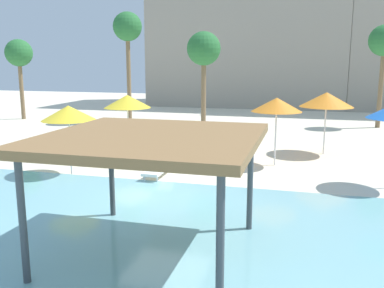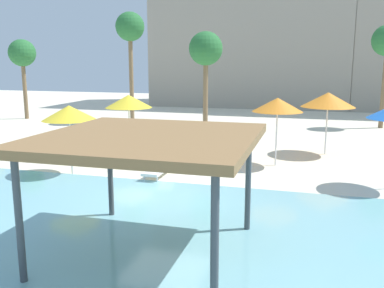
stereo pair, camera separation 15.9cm
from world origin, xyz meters
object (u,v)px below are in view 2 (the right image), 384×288
(lounge_chair_3, at_px, (160,167))
(beach_umbrella_yellow_6, at_px, (69,113))
(beach_umbrella_yellow_5, at_px, (129,101))
(palm_tree_3, at_px, (22,55))
(beach_umbrella_orange_7, at_px, (278,105))
(lounge_chair_0, at_px, (68,137))
(palm_tree_1, at_px, (206,51))
(palm_tree_2, at_px, (130,30))
(beach_umbrella_orange_3, at_px, (328,100))
(shade_pavilion, at_px, (148,142))

(lounge_chair_3, bearing_deg, beach_umbrella_yellow_6, -76.57)
(beach_umbrella_yellow_5, relative_size, palm_tree_3, 0.47)
(beach_umbrella_orange_7, bearing_deg, lounge_chair_0, 169.63)
(palm_tree_1, relative_size, palm_tree_2, 0.79)
(beach_umbrella_orange_3, height_order, beach_umbrella_yellow_6, beach_umbrella_orange_3)
(beach_umbrella_orange_3, bearing_deg, shade_pavilion, -108.76)
(beach_umbrella_orange_3, bearing_deg, palm_tree_1, 147.73)
(palm_tree_1, bearing_deg, beach_umbrella_yellow_6, -103.72)
(shade_pavilion, xyz_separation_m, beach_umbrella_yellow_6, (-5.17, 5.36, -0.19))
(beach_umbrella_yellow_6, distance_m, beach_umbrella_orange_7, 7.87)
(beach_umbrella_yellow_5, xyz_separation_m, palm_tree_2, (-3.89, 9.15, 3.77))
(beach_umbrella_orange_3, relative_size, beach_umbrella_yellow_6, 1.09)
(beach_umbrella_orange_3, relative_size, beach_umbrella_orange_7, 1.02)
(palm_tree_3, bearing_deg, beach_umbrella_orange_3, -18.00)
(shade_pavilion, height_order, beach_umbrella_yellow_5, beach_umbrella_yellow_5)
(beach_umbrella_orange_7, bearing_deg, palm_tree_3, 153.22)
(beach_umbrella_orange_3, height_order, lounge_chair_0, beach_umbrella_orange_3)
(lounge_chair_3, relative_size, palm_tree_3, 0.34)
(beach_umbrella_yellow_5, bearing_deg, lounge_chair_0, 161.24)
(beach_umbrella_yellow_6, bearing_deg, lounge_chair_0, 123.00)
(beach_umbrella_orange_7, height_order, lounge_chair_0, beach_umbrella_orange_7)
(beach_umbrella_orange_3, height_order, lounge_chair_3, beach_umbrella_orange_3)
(beach_umbrella_orange_3, distance_m, beach_umbrella_yellow_6, 10.92)
(beach_umbrella_orange_3, bearing_deg, lounge_chair_0, -176.46)
(beach_umbrella_orange_7, height_order, palm_tree_3, palm_tree_3)
(beach_umbrella_yellow_6, distance_m, lounge_chair_3, 3.79)
(lounge_chair_3, bearing_deg, palm_tree_3, -128.49)
(beach_umbrella_orange_3, bearing_deg, lounge_chair_3, -137.48)
(beach_umbrella_orange_3, relative_size, palm_tree_3, 0.49)
(palm_tree_2, bearing_deg, palm_tree_1, -26.24)
(beach_umbrella_orange_3, bearing_deg, palm_tree_3, 162.00)
(beach_umbrella_yellow_5, relative_size, lounge_chair_3, 1.38)
(lounge_chair_0, height_order, palm_tree_1, palm_tree_1)
(palm_tree_1, distance_m, palm_tree_3, 14.23)
(lounge_chair_3, bearing_deg, palm_tree_2, -151.34)
(beach_umbrella_yellow_6, relative_size, lounge_chair_0, 1.28)
(lounge_chair_3, height_order, palm_tree_3, palm_tree_3)
(lounge_chair_0, bearing_deg, shade_pavilion, 56.04)
(beach_umbrella_orange_3, distance_m, beach_umbrella_yellow_5, 8.78)
(beach_umbrella_yellow_6, height_order, palm_tree_1, palm_tree_1)
(beach_umbrella_yellow_5, distance_m, lounge_chair_3, 4.65)
(lounge_chair_0, bearing_deg, beach_umbrella_orange_7, 96.74)
(beach_umbrella_yellow_6, xyz_separation_m, palm_tree_2, (-3.34, 13.12, 3.85))
(palm_tree_1, bearing_deg, beach_umbrella_yellow_5, -107.31)
(shade_pavilion, xyz_separation_m, beach_umbrella_orange_7, (1.93, 8.75, -0.03))
(lounge_chair_0, bearing_deg, palm_tree_1, 146.65)
(beach_umbrella_orange_7, bearing_deg, beach_umbrella_yellow_5, 175.01)
(palm_tree_1, height_order, palm_tree_2, palm_tree_2)
(beach_umbrella_orange_3, xyz_separation_m, beach_umbrella_yellow_6, (-9.06, -6.09, -0.17))
(shade_pavilion, bearing_deg, beach_umbrella_yellow_5, 116.39)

